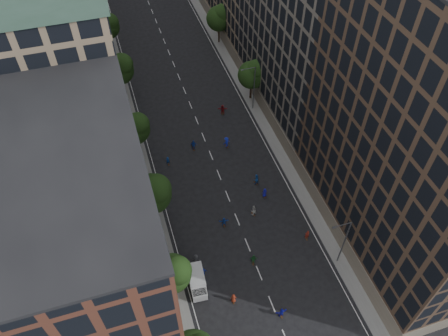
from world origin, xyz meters
The scene contains 32 objects.
ground centered at (0.00, 40.00, 0.00)m, with size 240.00×240.00×0.00m, color black.
sidewalk_left centered at (-12.00, 47.50, 0.07)m, with size 4.00×105.00×0.15m, color slate.
sidewalk_right centered at (12.00, 47.50, 0.07)m, with size 4.00×105.00×0.15m, color slate.
bldg_left_a centered at (-19.00, 11.00, 15.00)m, with size 14.00×22.00×30.00m, color #532C1F.
bldg_left_b centered at (-19.00, 35.00, 17.00)m, with size 14.00×26.00×34.00m, color #847056.
bldg_left_c centered at (-19.00, 58.00, 14.00)m, with size 14.00×20.00×28.00m, color #532C1F.
bldg_right_a centered at (19.00, 15.00, 18.00)m, with size 14.00×30.00×36.00m, color #473426.
bldg_right_b centered at (19.00, 44.00, 16.50)m, with size 14.00×28.00×33.00m, color #60584F.
tree_left_1 centered at (-11.02, 13.86, 5.55)m, with size 4.80×4.80×8.21m.
tree_left_2 centered at (-10.99, 25.83, 6.36)m, with size 5.60×5.60×9.45m.
tree_left_3 centered at (-11.02, 39.85, 5.82)m, with size 5.00×5.00×8.58m.
tree_left_4 centered at (-11.00, 55.84, 6.10)m, with size 5.40×5.40×9.08m.
tree_left_5 centered at (-11.02, 71.86, 5.68)m, with size 4.80×4.80×8.33m.
tree_right_a centered at (11.38, 47.85, 5.63)m, with size 5.00×5.00×8.39m.
tree_right_b centered at (11.39, 67.85, 5.96)m, with size 5.20×5.20×8.83m.
streetlamp_near centered at (10.37, 12.00, 5.17)m, with size 2.64×0.22×9.06m.
streetlamp_far centered at (10.37, 45.00, 5.17)m, with size 2.64×0.22×9.06m.
cargo_van centered at (-8.22, 14.18, 1.25)m, with size 2.42×4.60×2.37m.
skater_4 centered at (-7.09, 15.36, 0.86)m, with size 1.01×0.42×1.73m, color #152AAF.
skater_5 centered at (0.51, 7.28, 0.80)m, with size 1.49×0.47×1.60m, color #13159C.
skater_6 centered at (-4.46, 10.79, 0.78)m, with size 0.76×0.50×1.57m, color maroon.
skater_7 centered at (8.19, 16.57, 0.85)m, with size 0.62×0.41×1.70m, color maroon.
skater_8 centered at (2.50, 22.67, 0.91)m, with size 0.89×0.69×1.83m, color silver.
skater_9 centered at (-7.49, 17.47, 0.86)m, with size 1.11×0.64×1.71m, color #36373A.
skater_10 centered at (-0.22, 15.16, 0.87)m, with size 1.02×0.42×1.73m, color #1E652B.
skater_11 centered at (-2.12, 22.15, 0.76)m, with size 1.41×0.45×1.52m, color #133AA1.
skater_12 centered at (5.28, 25.34, 0.81)m, with size 0.79×0.52×1.62m, color #13149E.
skater_13 centered at (-7.14, 36.15, 0.81)m, with size 0.59×0.39×1.62m, color #123D98.
skater_14 centered at (4.93, 28.11, 0.93)m, with size 0.91×0.71×1.86m, color #1347A1.
skater_15 centered at (3.05, 37.17, 0.97)m, with size 1.26×0.72×1.95m, color #1624B6.
skater_16 centered at (-2.32, 38.17, 0.95)m, with size 1.12×0.46×1.90m, color navy.
skater_17 centered at (4.93, 45.35, 0.94)m, with size 1.74×0.55×1.87m, color maroon.
Camera 1 is at (-12.89, -11.99, 51.84)m, focal length 35.00 mm.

